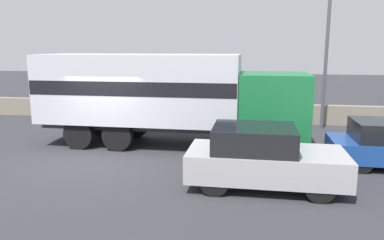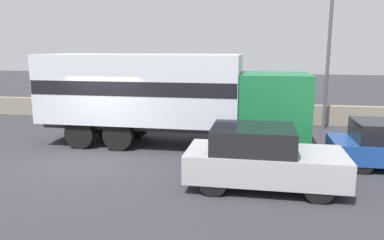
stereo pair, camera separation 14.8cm
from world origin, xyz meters
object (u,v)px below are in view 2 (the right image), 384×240
Objects in this scene: street_lamp at (330,38)px; box_truck at (164,93)px; car_hatchback at (262,158)px; pedestrian at (281,104)px.

street_lamp is 0.71× the size of box_truck.
street_lamp is 1.70× the size of car_hatchback.
box_truck is at bearing 133.49° from car_hatchback.
car_hatchback is 7.79m from pedestrian.
box_truck reaches higher than car_hatchback.
pedestrian is at bearing 166.26° from street_lamp.
car_hatchback is (-2.64, -7.30, -3.05)m from street_lamp.
street_lamp is 7.35m from box_truck.
street_lamp is 3.52× the size of pedestrian.
car_hatchback is (3.38, -3.56, -1.10)m from box_truck.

